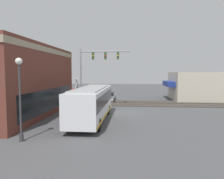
{
  "coord_description": "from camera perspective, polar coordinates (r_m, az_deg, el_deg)",
  "views": [
    {
      "loc": [
        -23.63,
        -0.87,
        4.5
      ],
      "look_at": [
        3.19,
        1.6,
        2.36
      ],
      "focal_mm": 35.0,
      "sensor_mm": 36.0,
      "label": 1
    }
  ],
  "objects": [
    {
      "name": "ground_plane",
      "position": [
        24.07,
        3.11,
        -6.23
      ],
      "size": [
        120.0,
        120.0,
        0.0
      ],
      "primitive_type": "plane",
      "color": "#4C4C4F"
    },
    {
      "name": "shop_building",
      "position": [
        38.5,
        21.7,
        0.89
      ],
      "size": [
        8.78,
        9.85,
        4.5
      ],
      "color": "beige",
      "rests_on": "ground"
    },
    {
      "name": "city_bus",
      "position": [
        20.24,
        -5.25,
        -3.37
      ],
      "size": [
        10.72,
        2.59,
        3.11
      ],
      "color": "silver",
      "rests_on": "ground"
    },
    {
      "name": "traffic_signal_gantry",
      "position": [
        28.51,
        -4.49,
        6.59
      ],
      "size": [
        0.42,
        6.57,
        7.54
      ],
      "color": "gray",
      "rests_on": "ground"
    },
    {
      "name": "crossing_signal",
      "position": [
        28.16,
        -9.13,
        0.0
      ],
      "size": [
        1.41,
        1.18,
        3.81
      ],
      "color": "gray",
      "rests_on": "ground"
    },
    {
      "name": "streetlamp",
      "position": [
        15.16,
        -22.94,
        -0.67
      ],
      "size": [
        0.44,
        0.44,
        5.41
      ],
      "color": "#38383A",
      "rests_on": "ground"
    },
    {
      "name": "rail_track_near",
      "position": [
        29.98,
        3.54,
        -4.04
      ],
      "size": [
        2.6,
        60.0,
        0.15
      ],
      "color": "#332D28",
      "rests_on": "ground"
    },
    {
      "name": "rail_track_far",
      "position": [
        33.14,
        3.71,
        -3.21
      ],
      "size": [
        2.6,
        60.0,
        0.15
      ],
      "color": "#332D28",
      "rests_on": "ground"
    },
    {
      "name": "parked_car_white",
      "position": [
        34.89,
        -0.81,
        -1.76
      ],
      "size": [
        4.79,
        1.82,
        1.41
      ],
      "color": "silver",
      "rests_on": "ground"
    },
    {
      "name": "pedestrian_at_crossing",
      "position": [
        27.82,
        -5.04,
        -2.8
      ],
      "size": [
        0.34,
        0.34,
        1.85
      ],
      "color": "black",
      "rests_on": "ground"
    }
  ]
}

